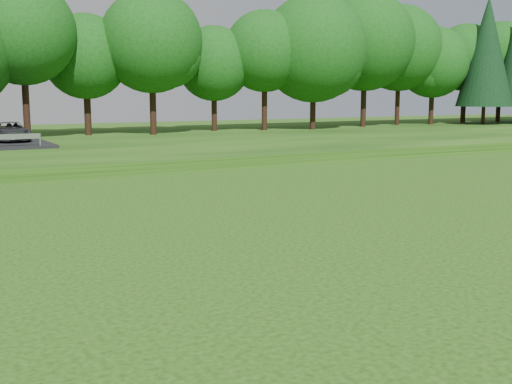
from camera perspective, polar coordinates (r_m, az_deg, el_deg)
berm at (r=47.92m, az=-4.25°, el=4.64°), size 130.00×30.00×0.60m
walking_path at (r=35.74m, az=5.16°, el=2.74°), size 130.00×1.60×0.04m
treeline at (r=51.63m, az=-6.25°, el=13.58°), size 104.00×7.00×15.00m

